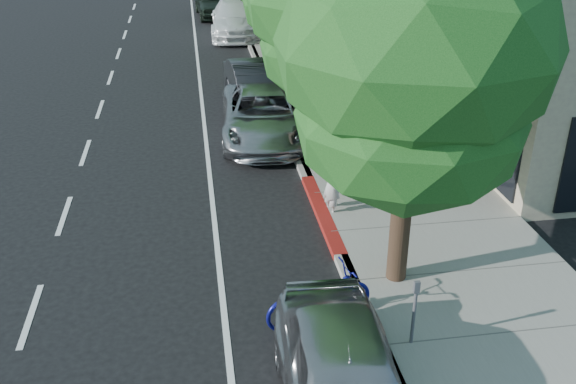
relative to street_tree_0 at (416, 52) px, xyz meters
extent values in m
plane|color=black|center=(-0.90, 2.00, -4.73)|extent=(120.00, 120.00, 0.00)
cube|color=gray|center=(1.40, 10.00, -4.65)|extent=(4.60, 56.00, 0.15)
cube|color=#9E998E|center=(-0.90, 10.00, -4.65)|extent=(0.30, 56.00, 0.15)
cube|color=maroon|center=(-0.90, 3.00, -4.65)|extent=(0.32, 4.00, 0.15)
cylinder|color=black|center=(0.00, 0.00, -3.36)|extent=(0.40, 0.40, 2.73)
ellipsoid|color=#144515|center=(0.00, 0.00, -1.21)|extent=(4.21, 4.21, 3.37)
ellipsoid|color=#144515|center=(0.00, 0.00, 0.12)|extent=(4.96, 4.96, 3.97)
cylinder|color=black|center=(0.00, 6.00, -3.41)|extent=(0.40, 0.40, 2.63)
ellipsoid|color=#144515|center=(0.00, 6.00, -1.34)|extent=(4.10, 4.10, 3.28)
cylinder|color=black|center=(0.00, 12.00, -3.35)|extent=(0.40, 0.40, 2.76)
ellipsoid|color=#144515|center=(0.00, 12.00, -1.18)|extent=(3.97, 3.97, 3.17)
cylinder|color=black|center=(0.00, 18.00, -3.20)|extent=(0.40, 0.40, 3.06)
cylinder|color=black|center=(0.00, 24.00, -3.42)|extent=(0.40, 0.40, 2.62)
imported|color=silver|center=(-0.65, 3.08, -3.87)|extent=(0.56, 0.71, 1.72)
imported|color=navy|center=(-1.78, -1.00, -4.18)|extent=(2.18, 1.18, 1.09)
imported|color=#A4A4A9|center=(-1.70, 8.39, -3.97)|extent=(2.86, 5.58, 1.51)
imported|color=black|center=(-1.56, 11.00, -3.90)|extent=(2.12, 5.13, 1.65)
imported|color=white|center=(-1.40, 23.00, -3.87)|extent=(2.80, 6.07, 1.72)
imported|color=black|center=(-2.22, 28.17, -3.87)|extent=(2.31, 5.12, 1.71)
imported|color=black|center=(2.22, 14.24, -3.74)|extent=(0.87, 0.70, 1.68)
camera|label=1|loc=(-3.80, -10.39, 2.69)|focal=40.00mm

